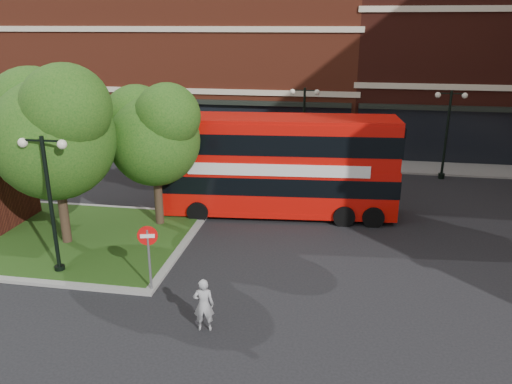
% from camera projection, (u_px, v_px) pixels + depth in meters
% --- Properties ---
extents(ground, '(120.00, 120.00, 0.00)m').
position_uv_depth(ground, '(208.00, 289.00, 16.78)').
color(ground, black).
rests_on(ground, ground).
extents(pavement_far, '(44.00, 3.00, 0.12)m').
position_uv_depth(pavement_far, '(274.00, 161.00, 32.16)').
color(pavement_far, slate).
rests_on(pavement_far, ground).
extents(terrace_far_left, '(26.00, 12.00, 14.00)m').
position_uv_depth(terrace_far_left, '(185.00, 43.00, 38.20)').
color(terrace_far_left, maroon).
rests_on(terrace_far_left, ground).
extents(terrace_far_right, '(18.00, 12.00, 16.00)m').
position_uv_depth(terrace_far_right, '(491.00, 30.00, 34.39)').
color(terrace_far_right, '#471911').
rests_on(terrace_far_right, ground).
extents(traffic_island, '(12.60, 7.60, 0.15)m').
position_uv_depth(traffic_island, '(41.00, 236.00, 20.83)').
color(traffic_island, gray).
rests_on(traffic_island, ground).
extents(tree_island_west, '(5.40, 4.71, 7.21)m').
position_uv_depth(tree_island_west, '(51.00, 127.00, 18.69)').
color(tree_island_west, '#2D2116').
rests_on(tree_island_west, ground).
extents(tree_island_east, '(4.46, 3.90, 6.29)m').
position_uv_depth(tree_island_east, '(153.00, 131.00, 20.71)').
color(tree_island_east, '#2D2116').
rests_on(tree_island_east, ground).
extents(lamp_island, '(1.72, 0.36, 5.00)m').
position_uv_depth(lamp_island, '(50.00, 199.00, 16.93)').
color(lamp_island, black).
rests_on(lamp_island, ground).
extents(lamp_far_left, '(1.72, 0.36, 5.00)m').
position_uv_depth(lamp_far_left, '(304.00, 125.00, 29.09)').
color(lamp_far_left, black).
rests_on(lamp_far_left, ground).
extents(lamp_far_right, '(1.72, 0.36, 5.00)m').
position_uv_depth(lamp_far_right, '(447.00, 130.00, 27.82)').
color(lamp_far_right, black).
rests_on(lamp_far_right, ground).
extents(bus, '(10.67, 3.26, 4.01)m').
position_uv_depth(bus, '(279.00, 160.00, 22.53)').
color(bus, red).
rests_on(bus, ground).
extents(woman, '(0.66, 0.50, 1.64)m').
position_uv_depth(woman, '(204.00, 305.00, 14.31)').
color(woman, '#98989A').
rests_on(woman, ground).
extents(car_silver, '(4.17, 1.93, 1.38)m').
position_uv_depth(car_silver, '(196.00, 156.00, 30.82)').
color(car_silver, '#B3B5BA').
rests_on(car_silver, ground).
extents(car_white, '(4.18, 1.65, 1.35)m').
position_uv_depth(car_white, '(319.00, 162.00, 29.62)').
color(car_white, silver).
rests_on(car_white, ground).
extents(no_entry_sign, '(0.65, 0.21, 2.37)m').
position_uv_depth(no_entry_sign, '(148.00, 246.00, 16.05)').
color(no_entry_sign, slate).
rests_on(no_entry_sign, ground).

